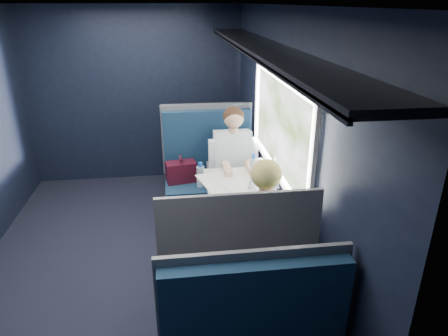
{
  "coord_description": "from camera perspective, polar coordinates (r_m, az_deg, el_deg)",
  "views": [
    {
      "loc": [
        0.47,
        -3.25,
        2.33
      ],
      "look_at": [
        0.9,
        0.0,
        0.95
      ],
      "focal_mm": 32.0,
      "sensor_mm": 36.0,
      "label": 1
    }
  ],
  "objects": [
    {
      "name": "ground",
      "position": [
        4.03,
        -13.14,
        -13.28
      ],
      "size": [
        2.8,
        4.2,
        0.01
      ],
      "primitive_type": "cube",
      "color": "black"
    },
    {
      "name": "room_shell",
      "position": [
        3.39,
        -14.97,
        7.48
      ],
      "size": [
        3.0,
        4.4,
        2.4
      ],
      "color": "black",
      "rests_on": "ground"
    },
    {
      "name": "table",
      "position": [
        3.7,
        2.04,
        -3.99
      ],
      "size": [
        0.62,
        1.0,
        0.74
      ],
      "color": "#54565E",
      "rests_on": "ground"
    },
    {
      "name": "seat_bay_near",
      "position": [
        4.56,
        -2.22,
        -1.95
      ],
      "size": [
        1.04,
        0.62,
        1.26
      ],
      "color": "#0D213A",
      "rests_on": "ground"
    },
    {
      "name": "seat_bay_far",
      "position": [
        3.08,
        1.26,
        -15.69
      ],
      "size": [
        1.04,
        0.62,
        1.26
      ],
      "color": "#0D213A",
      "rests_on": "ground"
    },
    {
      "name": "seat_row_front",
      "position": [
        5.42,
        -3.02,
        2.01
      ],
      "size": [
        1.04,
        0.51,
        1.16
      ],
      "color": "#0D213A",
      "rests_on": "ground"
    },
    {
      "name": "man",
      "position": [
        4.31,
        1.42,
        0.87
      ],
      "size": [
        0.53,
        0.56,
        1.32
      ],
      "color": "black",
      "rests_on": "ground"
    },
    {
      "name": "woman",
      "position": [
        3.07,
        5.5,
        -8.72
      ],
      "size": [
        0.53,
        0.56,
        1.32
      ],
      "color": "black",
      "rests_on": "ground"
    },
    {
      "name": "papers",
      "position": [
        3.7,
        1.65,
        -2.59
      ],
      "size": [
        0.72,
        0.88,
        0.01
      ],
      "primitive_type": "cube",
      "rotation": [
        0.0,
        0.0,
        0.27
      ],
      "color": "white",
      "rests_on": "table"
    },
    {
      "name": "laptop",
      "position": [
        3.76,
        6.6,
        -1.18
      ],
      "size": [
        0.36,
        0.41,
        0.26
      ],
      "color": "silver",
      "rests_on": "table"
    },
    {
      "name": "bottle_small",
      "position": [
        3.88,
        4.21,
        0.19
      ],
      "size": [
        0.07,
        0.07,
        0.23
      ],
      "color": "silver",
      "rests_on": "table"
    },
    {
      "name": "cup",
      "position": [
        4.09,
        5.17,
        0.61
      ],
      "size": [
        0.08,
        0.08,
        0.1
      ],
      "primitive_type": "cylinder",
      "color": "white",
      "rests_on": "table"
    }
  ]
}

